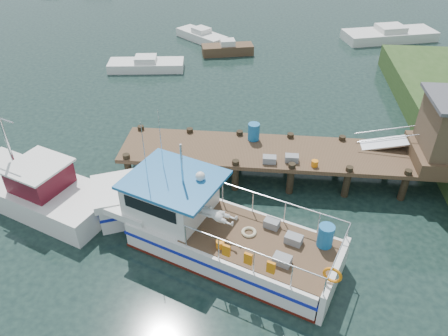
# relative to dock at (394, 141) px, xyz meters

# --- Properties ---
(ground_plane) EXTENTS (160.00, 160.00, 0.00)m
(ground_plane) POSITION_rel_dock_xyz_m (-6.51, -0.01, -2.24)
(ground_plane) COLOR black
(dock) EXTENTS (16.60, 3.00, 4.78)m
(dock) POSITION_rel_dock_xyz_m (0.00, 0.00, 0.00)
(dock) COLOR #4E3725
(dock) RESTS_ON ground
(lobster_boat) EXTENTS (10.66, 6.38, 5.27)m
(lobster_boat) POSITION_rel_dock_xyz_m (-8.04, -4.93, -1.29)
(lobster_boat) COLOR silver
(lobster_boat) RESTS_ON ground
(work_boat) EXTENTS (8.67, 5.30, 4.66)m
(work_boat) POSITION_rel_dock_xyz_m (-16.04, -2.99, -1.50)
(work_boat) COLOR silver
(work_boat) RESTS_ON ground
(moored_rowboat) EXTENTS (4.18, 2.25, 1.16)m
(moored_rowboat) POSITION_rel_dock_xyz_m (-8.97, 15.90, -1.81)
(moored_rowboat) COLOR #4E3725
(moored_rowboat) RESTS_ON ground
(moored_a) EXTENTS (5.59, 2.51, 0.99)m
(moored_a) POSITION_rel_dock_xyz_m (-14.58, 12.23, -1.87)
(moored_a) COLOR silver
(moored_a) RESTS_ON ground
(moored_b) EXTENTS (4.74, 4.39, 1.07)m
(moored_b) POSITION_rel_dock_xyz_m (-11.46, 18.92, -1.85)
(moored_b) COLOR silver
(moored_b) RESTS_ON ground
(moored_c) EXTENTS (8.15, 4.70, 1.22)m
(moored_c) POSITION_rel_dock_xyz_m (4.39, 20.62, -1.79)
(moored_c) COLOR silver
(moored_c) RESTS_ON ground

